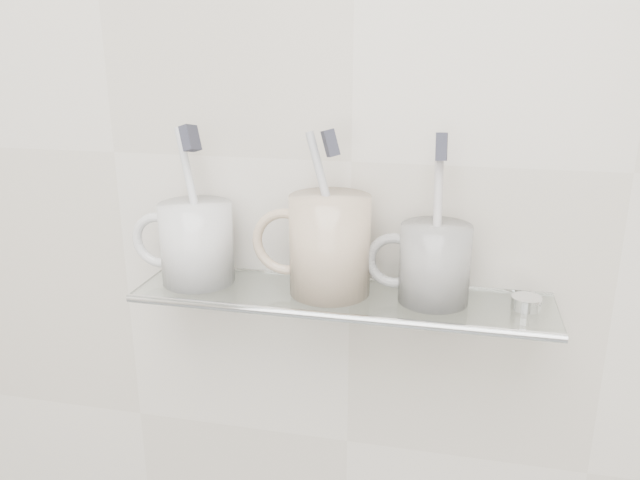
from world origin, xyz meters
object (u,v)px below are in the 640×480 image
(mug_left, at_px, (197,243))
(mug_right, at_px, (435,264))
(mug_center, at_px, (330,245))
(shelf_glass, at_px, (341,297))

(mug_left, xyz_separation_m, mug_right, (0.29, 0.00, -0.00))
(mug_left, height_order, mug_center, mug_center)
(shelf_glass, xyz_separation_m, mug_left, (-0.18, 0.00, 0.05))
(mug_center, xyz_separation_m, mug_right, (0.12, 0.00, -0.01))
(mug_left, distance_m, mug_center, 0.17)
(shelf_glass, height_order, mug_left, mug_left)
(mug_center, bearing_deg, mug_right, 13.00)
(shelf_glass, relative_size, mug_left, 4.94)
(mug_left, relative_size, mug_right, 1.10)
(shelf_glass, xyz_separation_m, mug_right, (0.11, 0.00, 0.05))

